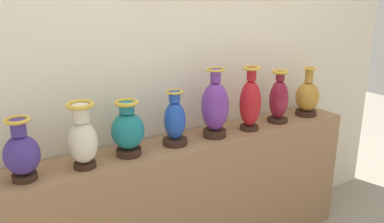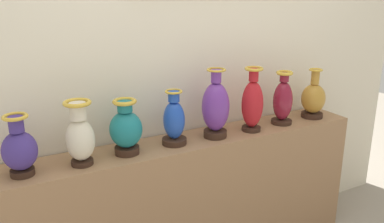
# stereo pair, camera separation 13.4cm
# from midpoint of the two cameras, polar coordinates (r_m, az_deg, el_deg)

# --- Properties ---
(display_shelf) EXTENTS (2.29, 0.31, 0.84)m
(display_shelf) POSITION_cam_midpoint_polar(r_m,az_deg,el_deg) (2.55, 1.54, -12.81)
(display_shelf) COLOR #99704C
(display_shelf) RESTS_ON ground_plane
(back_wall) EXTENTS (3.77, 0.14, 2.73)m
(back_wall) POSITION_cam_midpoint_polar(r_m,az_deg,el_deg) (2.42, -0.58, 10.05)
(back_wall) COLOR beige
(back_wall) RESTS_ON ground_plane
(vase_indigo) EXTENTS (0.16, 0.16, 0.30)m
(vase_indigo) POSITION_cam_midpoint_polar(r_m,az_deg,el_deg) (2.03, -21.72, -5.07)
(vase_indigo) COLOR #382319
(vase_indigo) RESTS_ON display_shelf
(vase_ivory) EXTENTS (0.14, 0.14, 0.34)m
(vase_ivory) POSITION_cam_midpoint_polar(r_m,az_deg,el_deg) (2.05, -13.93, -3.42)
(vase_ivory) COLOR #382319
(vase_ivory) RESTS_ON display_shelf
(vase_teal) EXTENTS (0.18, 0.18, 0.30)m
(vase_teal) POSITION_cam_midpoint_polar(r_m,az_deg,el_deg) (2.15, -7.67, -2.50)
(vase_teal) COLOR #382319
(vase_teal) RESTS_ON display_shelf
(vase_sapphire) EXTENTS (0.14, 0.14, 0.32)m
(vase_sapphire) POSITION_cam_midpoint_polar(r_m,az_deg,el_deg) (2.26, -0.88, -1.43)
(vase_sapphire) COLOR #382319
(vase_sapphire) RESTS_ON display_shelf
(vase_violet) EXTENTS (0.16, 0.16, 0.42)m
(vase_violet) POSITION_cam_midpoint_polar(r_m,az_deg,el_deg) (2.36, 5.01, 0.54)
(vase_violet) COLOR #382319
(vase_violet) RESTS_ON display_shelf
(vase_crimson) EXTENTS (0.13, 0.13, 0.41)m
(vase_crimson) POSITION_cam_midpoint_polar(r_m,az_deg,el_deg) (2.50, 10.16, 1.18)
(vase_crimson) COLOR #382319
(vase_crimson) RESTS_ON display_shelf
(vase_burgundy) EXTENTS (0.14, 0.14, 0.35)m
(vase_burgundy) POSITION_cam_midpoint_polar(r_m,az_deg,el_deg) (2.68, 14.25, 1.52)
(vase_burgundy) COLOR #382319
(vase_burgundy) RESTS_ON display_shelf
(vase_ochre) EXTENTS (0.16, 0.16, 0.34)m
(vase_ochre) POSITION_cam_midpoint_polar(r_m,az_deg,el_deg) (2.88, 18.23, 1.72)
(vase_ochre) COLOR #382319
(vase_ochre) RESTS_ON display_shelf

